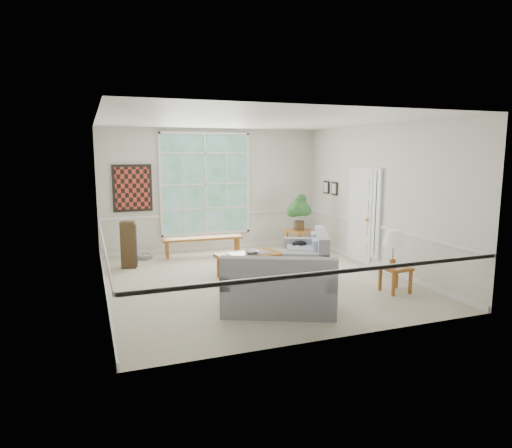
% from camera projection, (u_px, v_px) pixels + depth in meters
% --- Properties ---
extents(floor, '(5.50, 6.00, 0.01)m').
position_uv_depth(floor, '(255.00, 280.00, 8.80)').
color(floor, '#B3AB96').
rests_on(floor, ground).
extents(ceiling, '(5.50, 6.00, 0.02)m').
position_uv_depth(ceiling, '(255.00, 121.00, 8.33)').
color(ceiling, white).
rests_on(ceiling, ground).
extents(wall_back, '(5.50, 0.02, 3.00)m').
position_uv_depth(wall_back, '(213.00, 190.00, 11.34)').
color(wall_back, silver).
rests_on(wall_back, ground).
extents(wall_front, '(5.50, 0.02, 3.00)m').
position_uv_depth(wall_front, '(336.00, 227.00, 5.79)').
color(wall_front, silver).
rests_on(wall_front, ground).
extents(wall_left, '(0.02, 6.00, 3.00)m').
position_uv_depth(wall_left, '(101.00, 209.00, 7.62)').
color(wall_left, silver).
rests_on(wall_left, ground).
extents(wall_right, '(0.02, 6.00, 3.00)m').
position_uv_depth(wall_right, '(378.00, 197.00, 9.51)').
color(wall_right, silver).
rests_on(wall_right, ground).
extents(window_back, '(2.30, 0.08, 2.40)m').
position_uv_depth(window_back, '(206.00, 184.00, 11.21)').
color(window_back, white).
rests_on(window_back, wall_back).
extents(entry_door, '(0.08, 0.90, 2.10)m').
position_uv_depth(entry_door, '(360.00, 215.00, 10.12)').
color(entry_door, white).
rests_on(entry_door, floor).
extents(door_sidelight, '(0.08, 0.26, 1.90)m').
position_uv_depth(door_sidelight, '(377.00, 214.00, 9.52)').
color(door_sidelight, white).
rests_on(door_sidelight, wall_right).
extents(wall_art, '(0.90, 0.06, 1.10)m').
position_uv_depth(wall_art, '(132.00, 188.00, 10.61)').
color(wall_art, '#5E2119').
rests_on(wall_art, wall_back).
extents(wall_frame_near, '(0.04, 0.26, 0.32)m').
position_uv_depth(wall_frame_near, '(334.00, 189.00, 11.11)').
color(wall_frame_near, black).
rests_on(wall_frame_near, wall_right).
extents(wall_frame_far, '(0.04, 0.26, 0.32)m').
position_uv_depth(wall_frame_far, '(326.00, 187.00, 11.48)').
color(wall_frame_far, black).
rests_on(wall_frame_far, wall_right).
extents(loveseat_right, '(1.46, 1.85, 0.89)m').
position_uv_depth(loveseat_right, '(305.00, 254.00, 9.00)').
color(loveseat_right, gray).
rests_on(loveseat_right, floor).
extents(loveseat_front, '(1.92, 1.51, 0.92)m').
position_uv_depth(loveseat_front, '(279.00, 282.00, 6.99)').
color(loveseat_front, gray).
rests_on(loveseat_front, floor).
extents(coffee_table, '(1.32, 0.83, 0.46)m').
position_uv_depth(coffee_table, '(249.00, 265.00, 8.98)').
color(coffee_table, brown).
rests_on(coffee_table, floor).
extents(pewter_bowl, '(0.42, 0.42, 0.08)m').
position_uv_depth(pewter_bowl, '(252.00, 252.00, 8.90)').
color(pewter_bowl, gray).
rests_on(pewter_bowl, coffee_table).
extents(window_bench, '(1.90, 0.45, 0.44)m').
position_uv_depth(window_bench, '(203.00, 247.00, 10.78)').
color(window_bench, brown).
rests_on(window_bench, floor).
extents(end_table, '(0.67, 0.67, 0.54)m').
position_uv_depth(end_table, '(299.00, 240.00, 11.27)').
color(end_table, brown).
rests_on(end_table, floor).
extents(houseplant, '(0.72, 0.72, 0.89)m').
position_uv_depth(houseplant, '(299.00, 212.00, 11.15)').
color(houseplant, '#295929').
rests_on(houseplant, end_table).
extents(side_table, '(0.47, 0.47, 0.46)m').
position_uv_depth(side_table, '(395.00, 279.00, 7.99)').
color(side_table, brown).
rests_on(side_table, floor).
extents(table_lamp, '(0.48, 0.48, 0.65)m').
position_uv_depth(table_lamp, '(393.00, 249.00, 7.87)').
color(table_lamp, silver).
rests_on(table_lamp, side_table).
extents(pet_bed, '(0.50, 0.50, 0.12)m').
position_uv_depth(pet_bed, '(144.00, 256.00, 10.48)').
color(pet_bed, gray).
rests_on(pet_bed, floor).
extents(floor_speaker, '(0.35, 0.31, 0.99)m').
position_uv_depth(floor_speaker, '(129.00, 245.00, 9.62)').
color(floor_speaker, '#362714').
rests_on(floor_speaker, floor).
extents(cat, '(0.40, 0.36, 0.15)m').
position_uv_depth(cat, '(299.00, 244.00, 9.57)').
color(cat, black).
rests_on(cat, loveseat_right).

